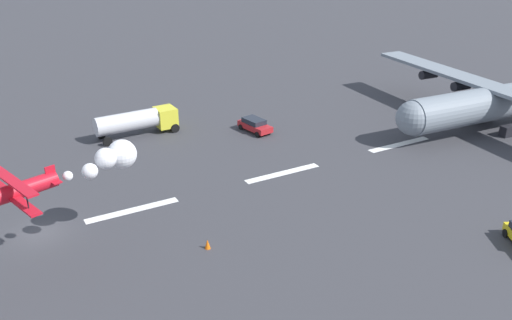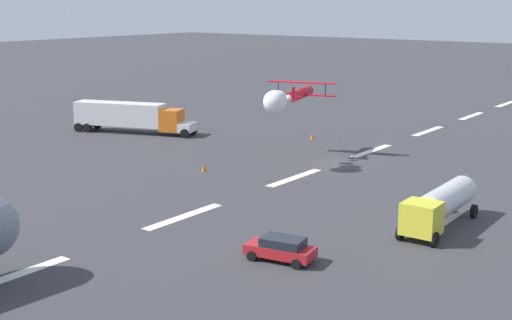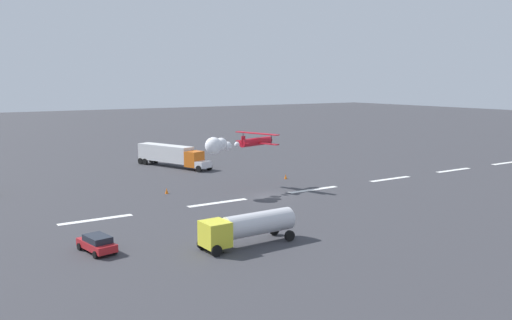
{
  "view_description": "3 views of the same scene",
  "coord_description": "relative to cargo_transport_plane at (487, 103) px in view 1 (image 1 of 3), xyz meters",
  "views": [
    {
      "loc": [
        -3.22,
        -40.41,
        22.75
      ],
      "look_at": [
        19.39,
        0.0,
        2.05
      ],
      "focal_mm": 38.48,
      "sensor_mm": 36.0,
      "label": 1
    },
    {
      "loc": [
        59.24,
        34.75,
        15.78
      ],
      "look_at": [
        15.92,
        1.96,
        3.47
      ],
      "focal_mm": 49.1,
      "sensor_mm": 36.0,
      "label": 2
    },
    {
      "loc": [
        38.09,
        56.41,
        14.75
      ],
      "look_at": [
        -1.54,
        -5.39,
        3.9
      ],
      "focal_mm": 37.66,
      "sensor_mm": 36.0,
      "label": 3
    }
  ],
  "objects": [
    {
      "name": "airport_staff_sedan",
      "position": [
        -23.06,
        12.6,
        -2.56
      ],
      "size": [
        2.62,
        4.59,
        1.52
      ],
      "color": "#B21E23",
      "rests_on": "ground"
    },
    {
      "name": "runway_stripe_5",
      "position": [
        -26.17,
        1.48,
        -3.37
      ],
      "size": [
        8.0,
        0.9,
        0.01
      ],
      "primitive_type": "cube",
      "color": "white",
      "rests_on": "ground"
    },
    {
      "name": "runway_stripe_6",
      "position": [
        -11.27,
        1.48,
        -3.37
      ],
      "size": [
        8.0,
        0.9,
        0.01
      ],
      "primitive_type": "cube",
      "color": "white",
      "rests_on": "ground"
    },
    {
      "name": "fuel_tanker_truck",
      "position": [
        -35.11,
        17.9,
        -1.63
      ],
      "size": [
        9.23,
        2.99,
        2.9
      ],
      "color": "yellow",
      "rests_on": "ground"
    },
    {
      "name": "cargo_transport_plane",
      "position": [
        0.0,
        0.0,
        0.0
      ],
      "size": [
        25.04,
        37.88,
        11.13
      ],
      "color": "gray",
      "rests_on": "ground"
    },
    {
      "name": "traffic_cone_far",
      "position": [
        -37.94,
        -6.89,
        -3.0
      ],
      "size": [
        0.44,
        0.44,
        0.75
      ],
      "primitive_type": "cone",
      "color": "orange",
      "rests_on": "ground"
    },
    {
      "name": "stunt_biplane_red",
      "position": [
        -45.52,
        -2.65,
        3.21
      ],
      "size": [
        12.46,
        7.27,
        2.18
      ],
      "color": "red"
    },
    {
      "name": "ground_plane",
      "position": [
        -48.51,
        1.48,
        -3.38
      ],
      "size": [
        440.0,
        440.0,
        0.0
      ],
      "primitive_type": "plane",
      "color": "#38383D",
      "rests_on": "ground"
    },
    {
      "name": "runway_stripe_4",
      "position": [
        -41.06,
        1.48,
        -3.37
      ],
      "size": [
        8.0,
        0.9,
        0.01
      ],
      "primitive_type": "cube",
      "color": "white",
      "rests_on": "ground"
    }
  ]
}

